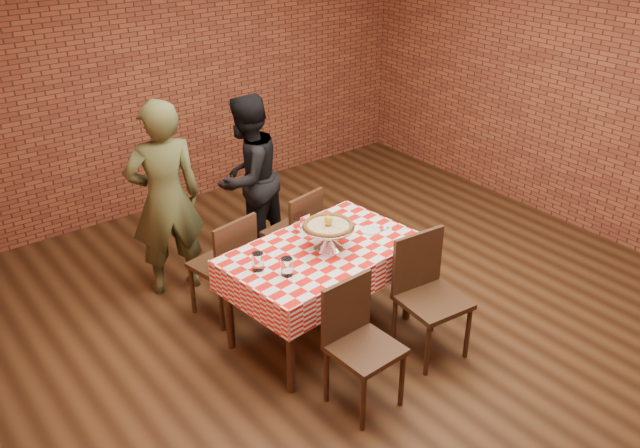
# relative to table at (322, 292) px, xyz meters

# --- Properties ---
(ground) EXTENTS (6.00, 6.00, 0.00)m
(ground) POSITION_rel_table_xyz_m (0.40, -0.16, -0.38)
(ground) COLOR black
(ground) RESTS_ON ground
(back_wall) EXTENTS (5.50, 0.00, 5.50)m
(back_wall) POSITION_rel_table_xyz_m (0.40, 2.84, 1.08)
(back_wall) COLOR brown
(back_wall) RESTS_ON ground
(table) EXTENTS (1.49, 0.99, 0.75)m
(table) POSITION_rel_table_xyz_m (0.00, 0.00, 0.00)
(table) COLOR #3E2715
(table) RESTS_ON ground
(tablecloth) EXTENTS (1.53, 1.03, 0.24)m
(tablecloth) POSITION_rel_table_xyz_m (0.00, 0.00, 0.26)
(tablecloth) COLOR red
(tablecloth) RESTS_ON table
(pizza_stand) EXTENTS (0.53, 0.53, 0.17)m
(pizza_stand) POSITION_rel_table_xyz_m (0.04, -0.02, 0.47)
(pizza_stand) COLOR silver
(pizza_stand) RESTS_ON tablecloth
(pizza) EXTENTS (0.50, 0.50, 0.03)m
(pizza) POSITION_rel_table_xyz_m (0.04, -0.02, 0.56)
(pizza) COLOR #C7B287
(pizza) RESTS_ON pizza_stand
(lemon) EXTENTS (0.08, 0.08, 0.08)m
(lemon) POSITION_rel_table_xyz_m (0.04, -0.02, 0.61)
(lemon) COLOR yellow
(lemon) RESTS_ON pizza
(water_glass_left) EXTENTS (0.09, 0.09, 0.13)m
(water_glass_left) POSITION_rel_table_xyz_m (-0.41, -0.15, 0.45)
(water_glass_left) COLOR white
(water_glass_left) RESTS_ON tablecloth
(water_glass_right) EXTENTS (0.09, 0.09, 0.13)m
(water_glass_right) POSITION_rel_table_xyz_m (-0.53, 0.03, 0.45)
(water_glass_right) COLOR white
(water_glass_right) RESTS_ON tablecloth
(side_plate) EXTENTS (0.17, 0.17, 0.01)m
(side_plate) POSITION_rel_table_xyz_m (0.46, -0.02, 0.39)
(side_plate) COLOR white
(side_plate) RESTS_ON tablecloth
(sweetener_packet_a) EXTENTS (0.06, 0.06, 0.00)m
(sweetener_packet_a) POSITION_rel_table_xyz_m (0.60, -0.08, 0.39)
(sweetener_packet_a) COLOR white
(sweetener_packet_a) RESTS_ON tablecloth
(sweetener_packet_b) EXTENTS (0.06, 0.05, 0.00)m
(sweetener_packet_b) POSITION_rel_table_xyz_m (0.58, -0.06, 0.39)
(sweetener_packet_b) COLOR white
(sweetener_packet_b) RESTS_ON tablecloth
(condiment_caddy) EXTENTS (0.11, 0.09, 0.14)m
(condiment_caddy) POSITION_rel_table_xyz_m (0.05, 0.32, 0.45)
(condiment_caddy) COLOR silver
(condiment_caddy) RESTS_ON tablecloth
(chair_near_left) EXTENTS (0.43, 0.43, 0.89)m
(chair_near_left) POSITION_rel_table_xyz_m (-0.26, -0.80, 0.07)
(chair_near_left) COLOR #3E2715
(chair_near_left) RESTS_ON ground
(chair_near_right) EXTENTS (0.48, 0.48, 0.92)m
(chair_near_right) POSITION_rel_table_xyz_m (0.49, -0.68, 0.09)
(chair_near_right) COLOR #3E2715
(chair_near_right) RESTS_ON ground
(chair_far_left) EXTENTS (0.48, 0.48, 0.90)m
(chair_far_left) POSITION_rel_table_xyz_m (-0.46, 0.70, 0.07)
(chair_far_left) COLOR #3E2715
(chair_far_left) RESTS_ON ground
(chair_far_right) EXTENTS (0.46, 0.46, 0.87)m
(chair_far_right) POSITION_rel_table_xyz_m (0.28, 0.79, 0.06)
(chair_far_right) COLOR #3E2715
(chair_far_right) RESTS_ON ground
(diner_olive) EXTENTS (0.69, 0.52, 1.69)m
(diner_olive) POSITION_rel_table_xyz_m (-0.61, 1.30, 0.47)
(diner_olive) COLOR #484D29
(diner_olive) RESTS_ON ground
(diner_black) EXTENTS (0.91, 0.82, 1.53)m
(diner_black) POSITION_rel_table_xyz_m (0.25, 1.42, 0.39)
(diner_black) COLOR black
(diner_black) RESTS_ON ground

